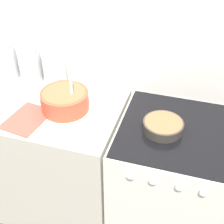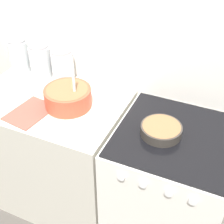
% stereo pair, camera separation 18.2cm
% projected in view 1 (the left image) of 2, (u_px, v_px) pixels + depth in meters
% --- Properties ---
extents(wall_back, '(4.96, 0.05, 2.40)m').
position_uv_depth(wall_back, '(134.00, 52.00, 1.97)').
color(wall_back, white).
rests_on(wall_back, ground_plane).
extents(countertop_cabinet, '(0.98, 0.67, 0.94)m').
position_uv_depth(countertop_cabinet, '(52.00, 157.00, 2.25)').
color(countertop_cabinet, beige).
rests_on(countertop_cabinet, ground_plane).
extents(stove, '(0.67, 0.69, 0.94)m').
position_uv_depth(stove, '(168.00, 184.00, 2.06)').
color(stove, white).
rests_on(stove, ground_plane).
extents(mixing_bowl, '(0.29, 0.29, 0.29)m').
position_uv_depth(mixing_bowl, '(65.00, 99.00, 1.89)').
color(mixing_bowl, '#D84C33').
rests_on(mixing_bowl, countertop_cabinet).
extents(baking_pan, '(0.23, 0.23, 0.06)m').
position_uv_depth(baking_pan, '(163.00, 126.00, 1.75)').
color(baking_pan, '#38332D').
rests_on(baking_pan, stove).
extents(storage_jar_left, '(0.14, 0.14, 0.25)m').
position_uv_depth(storage_jar_left, '(7.00, 64.00, 2.17)').
color(storage_jar_left, silver).
rests_on(storage_jar_left, countertop_cabinet).
extents(storage_jar_middle, '(0.15, 0.15, 0.24)m').
position_uv_depth(storage_jar_middle, '(31.00, 68.00, 2.13)').
color(storage_jar_middle, silver).
rests_on(storage_jar_middle, countertop_cabinet).
extents(storage_jar_right, '(0.15, 0.15, 0.24)m').
position_uv_depth(storage_jar_right, '(55.00, 72.00, 2.09)').
color(storage_jar_right, silver).
rests_on(storage_jar_right, countertop_cabinet).
extents(recipe_page, '(0.25, 0.31, 0.01)m').
position_uv_depth(recipe_page, '(27.00, 119.00, 1.85)').
color(recipe_page, '#CC4C3F').
rests_on(recipe_page, countertop_cabinet).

